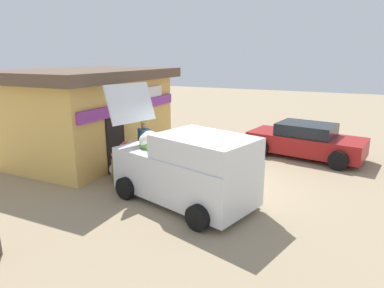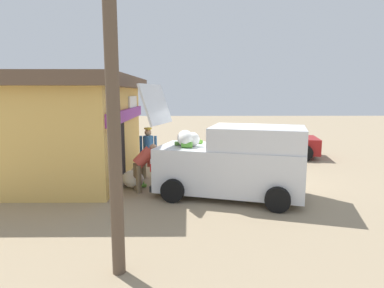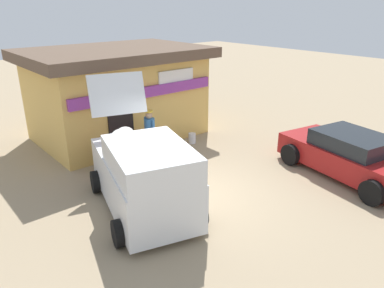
{
  "view_description": "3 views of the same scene",
  "coord_description": "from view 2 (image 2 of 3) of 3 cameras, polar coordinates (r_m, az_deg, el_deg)",
  "views": [
    {
      "loc": [
        -9.02,
        -3.68,
        3.81
      ],
      "look_at": [
        0.38,
        0.74,
        1.07
      ],
      "focal_mm": 31.34,
      "sensor_mm": 36.0,
      "label": 1
    },
    {
      "loc": [
        -10.13,
        1.2,
        2.78
      ],
      "look_at": [
        0.34,
        1.09,
        1.14
      ],
      "focal_mm": 30.49,
      "sensor_mm": 36.0,
      "label": 2
    },
    {
      "loc": [
        -5.82,
        -6.87,
        4.85
      ],
      "look_at": [
        0.68,
        0.79,
        0.96
      ],
      "focal_mm": 34.18,
      "sensor_mm": 36.0,
      "label": 3
    }
  ],
  "objects": [
    {
      "name": "paint_bucket",
      "position": [
        12.85,
        -7.59,
        -2.81
      ],
      "size": [
        0.27,
        0.27,
        0.38
      ],
      "primitive_type": "cylinder",
      "color": "silver",
      "rests_on": "ground_plane"
    },
    {
      "name": "ground_plane",
      "position": [
        10.57,
        5.97,
        -6.4
      ],
      "size": [
        60.0,
        60.0,
        0.0
      ],
      "primitive_type": "plane",
      "color": "#9E896B"
    },
    {
      "name": "customer_bending",
      "position": [
        9.39,
        -8.54,
        -3.28
      ],
      "size": [
        0.65,
        0.72,
        1.34
      ],
      "color": "#726047",
      "rests_on": "ground_plane"
    },
    {
      "name": "delivery_van",
      "position": [
        8.85,
        7.26,
        -3.01
      ],
      "size": [
        2.92,
        4.53,
        3.03
      ],
      "color": "silver",
      "rests_on": "ground_plane"
    },
    {
      "name": "utility_pole",
      "position": [
        4.9,
        -13.48,
        2.36
      ],
      "size": [
        0.2,
        0.2,
        4.49
      ],
      "primitive_type": "cylinder",
      "color": "brown",
      "rests_on": "ground_plane"
    },
    {
      "name": "storefront_bar",
      "position": [
        11.69,
        -20.82,
        3.08
      ],
      "size": [
        6.43,
        4.54,
        3.33
      ],
      "color": "#E0B259",
      "rests_on": "ground_plane"
    },
    {
      "name": "vendor_standing",
      "position": [
        10.73,
        -7.64,
        -0.96
      ],
      "size": [
        0.36,
        0.57,
        1.67
      ],
      "color": "#726047",
      "rests_on": "ground_plane"
    },
    {
      "name": "unloaded_banana_pile",
      "position": [
        9.91,
        -10.24,
        -6.1
      ],
      "size": [
        0.99,
        0.96,
        0.5
      ],
      "color": "silver",
      "rests_on": "ground_plane"
    },
    {
      "name": "parked_sedan",
      "position": [
        14.91,
        13.05,
        0.38
      ],
      "size": [
        2.73,
        4.49,
        1.31
      ],
      "color": "maroon",
      "rests_on": "ground_plane"
    }
  ]
}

